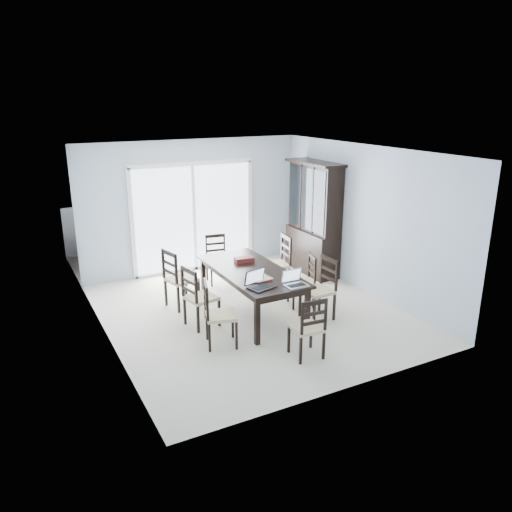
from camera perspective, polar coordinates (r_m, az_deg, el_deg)
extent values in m
plane|color=beige|center=(8.19, -0.55, -6.52)|extent=(5.00, 5.00, 0.00)
plane|color=white|center=(7.50, -0.61, 11.90)|extent=(5.00, 5.00, 0.00)
cube|color=#A6B5C6|center=(9.97, -7.21, 5.66)|extent=(4.50, 0.02, 2.60)
cube|color=#A6B5C6|center=(7.05, -17.07, -0.09)|extent=(0.02, 5.00, 2.60)
cube|color=#A6B5C6|center=(8.97, 12.34, 4.02)|extent=(0.02, 5.00, 2.60)
cube|color=gray|center=(11.23, -8.77, -0.17)|extent=(4.50, 2.00, 0.10)
cube|color=#99999E|center=(11.99, -10.50, 3.86)|extent=(4.50, 0.06, 1.10)
cube|color=black|center=(7.92, -0.57, -1.69)|extent=(1.00, 2.20, 0.04)
cube|color=black|center=(7.94, -0.57, -2.10)|extent=(0.88, 2.08, 0.10)
cube|color=black|center=(7.06, 0.14, -7.56)|extent=(0.07, 0.07, 0.69)
cube|color=black|center=(7.46, 5.88, -6.24)|extent=(0.07, 0.07, 0.69)
cube|color=black|center=(8.74, -6.02, -2.56)|extent=(0.07, 0.07, 0.69)
cube|color=black|center=(9.06, -1.10, -1.72)|extent=(0.07, 0.07, 0.69)
cube|color=black|center=(10.01, 6.40, 0.56)|extent=(0.45, 1.30, 0.85)
cube|color=black|center=(9.77, 6.76, 6.62)|extent=(0.38, 1.30, 1.30)
cube|color=black|center=(9.65, 6.76, 10.54)|extent=(0.50, 1.38, 0.05)
cube|color=black|center=(9.32, 7.23, 6.07)|extent=(0.02, 0.36, 1.18)
cube|color=black|center=(9.66, 5.80, 6.53)|extent=(0.02, 0.36, 1.18)
cube|color=black|center=(10.01, 4.47, 6.95)|extent=(0.02, 0.36, 1.18)
cube|color=silver|center=(10.01, -7.11, 4.24)|extent=(2.40, 0.02, 2.10)
cube|color=white|center=(9.80, -7.32, 10.43)|extent=(2.52, 0.05, 0.08)
cube|color=white|center=(9.99, -7.08, 4.22)|extent=(0.06, 0.05, 2.10)
cube|color=white|center=(10.28, -6.87, -1.34)|extent=(2.52, 0.05, 0.05)
cube|color=black|center=(7.29, -5.62, -7.99)|extent=(0.04, 0.04, 0.42)
cube|color=black|center=(6.95, -5.33, -9.31)|extent=(0.04, 0.04, 0.42)
cube|color=black|center=(7.32, -2.68, -7.78)|extent=(0.04, 0.04, 0.42)
cube|color=black|center=(6.99, -2.24, -9.08)|extent=(0.04, 0.04, 0.42)
cube|color=tan|center=(7.03, -4.01, -6.80)|extent=(0.52, 0.52, 0.05)
cube|color=black|center=(7.79, -8.14, -6.29)|extent=(0.04, 0.04, 0.43)
cube|color=black|center=(7.49, -6.63, -7.24)|extent=(0.04, 0.04, 0.43)
cube|color=black|center=(7.97, -5.79, -5.63)|extent=(0.04, 0.04, 0.43)
cube|color=black|center=(7.68, -4.23, -6.52)|extent=(0.04, 0.04, 0.43)
cube|color=tan|center=(7.64, -6.26, -4.77)|extent=(0.49, 0.49, 0.05)
cube|color=black|center=(8.52, -10.26, -4.18)|extent=(0.04, 0.04, 0.45)
cube|color=black|center=(8.20, -8.85, -4.98)|extent=(0.04, 0.04, 0.45)
cube|color=black|center=(8.71, -8.02, -3.57)|extent=(0.04, 0.04, 0.45)
cube|color=black|center=(8.40, -6.55, -4.33)|extent=(0.04, 0.04, 0.45)
cube|color=tan|center=(8.37, -8.49, -2.66)|extent=(0.52, 0.52, 0.05)
cube|color=black|center=(7.95, 8.92, -5.79)|extent=(0.04, 0.04, 0.43)
cube|color=black|center=(8.23, 7.27, -4.89)|extent=(0.04, 0.04, 0.43)
cube|color=black|center=(7.74, 6.68, -6.39)|extent=(0.04, 0.04, 0.43)
cube|color=black|center=(8.02, 5.06, -5.43)|extent=(0.04, 0.04, 0.43)
cube|color=tan|center=(7.89, 7.05, -4.00)|extent=(0.44, 0.44, 0.05)
cube|color=black|center=(8.35, 6.58, -4.69)|extent=(0.04, 0.04, 0.39)
cube|color=black|center=(8.65, 5.89, -3.85)|extent=(0.04, 0.04, 0.39)
cube|color=black|center=(8.26, 4.30, -4.89)|extent=(0.04, 0.04, 0.39)
cube|color=black|center=(8.56, 3.69, -4.03)|extent=(0.04, 0.04, 0.39)
cube|color=tan|center=(8.37, 5.16, -2.98)|extent=(0.47, 0.47, 0.05)
cube|color=black|center=(8.98, 3.79, -2.76)|extent=(0.04, 0.04, 0.45)
cube|color=black|center=(9.32, 2.83, -1.97)|extent=(0.04, 0.04, 0.45)
cube|color=black|center=(8.84, 1.45, -3.07)|extent=(0.04, 0.04, 0.45)
cube|color=black|center=(9.19, 0.56, -2.25)|extent=(0.04, 0.04, 0.45)
cube|color=tan|center=(9.00, 2.18, -1.02)|extent=(0.49, 0.49, 0.05)
cube|color=black|center=(6.66, 5.13, -10.74)|extent=(0.03, 0.03, 0.39)
cube|color=black|center=(6.81, 7.74, -10.14)|extent=(0.03, 0.03, 0.39)
cube|color=black|center=(6.93, 3.77, -9.50)|extent=(0.03, 0.03, 0.39)
cube|color=black|center=(7.08, 6.30, -8.96)|extent=(0.03, 0.03, 0.39)
cube|color=tan|center=(6.77, 5.79, -8.18)|extent=(0.41, 0.41, 0.05)
cube|color=black|center=(9.65, -3.58, -1.43)|extent=(0.04, 0.04, 0.40)
cube|color=black|center=(9.57, -5.62, -1.66)|extent=(0.04, 0.04, 0.40)
cube|color=black|center=(9.33, -3.00, -2.11)|extent=(0.04, 0.04, 0.40)
cube|color=black|center=(9.25, -5.09, -2.34)|extent=(0.04, 0.04, 0.40)
cube|color=tan|center=(9.38, -4.35, -0.60)|extent=(0.44, 0.44, 0.05)
cube|color=black|center=(7.15, 0.67, -3.61)|extent=(0.42, 0.34, 0.02)
cube|color=silver|center=(7.11, 0.68, -2.65)|extent=(0.33, 0.12, 0.20)
cube|color=#B4B4B6|center=(7.25, 4.62, -3.38)|extent=(0.33, 0.23, 0.02)
cube|color=silver|center=(7.21, 4.64, -2.54)|extent=(0.29, 0.04, 0.17)
cube|color=maroon|center=(7.41, 0.59, -2.78)|extent=(0.26, 0.20, 0.03)
cube|color=gold|center=(7.41, 0.66, -2.60)|extent=(0.31, 0.26, 0.01)
cube|color=black|center=(7.17, 4.24, -3.64)|extent=(0.13, 0.08, 0.01)
cube|color=#440D16|center=(8.26, -1.37, -0.42)|extent=(0.33, 0.19, 0.08)
cube|color=brown|center=(11.07, -11.24, 2.37)|extent=(2.36, 2.20, 0.99)
cube|color=gray|center=(10.95, -11.41, 5.03)|extent=(2.42, 2.27, 0.07)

